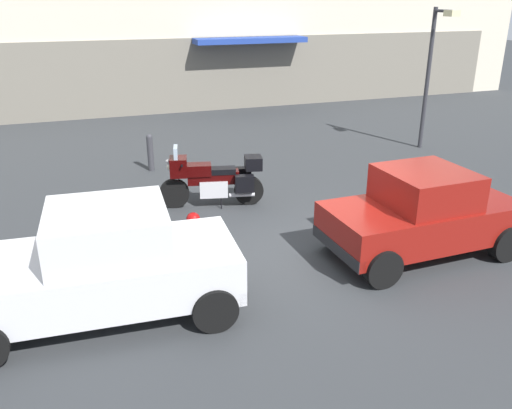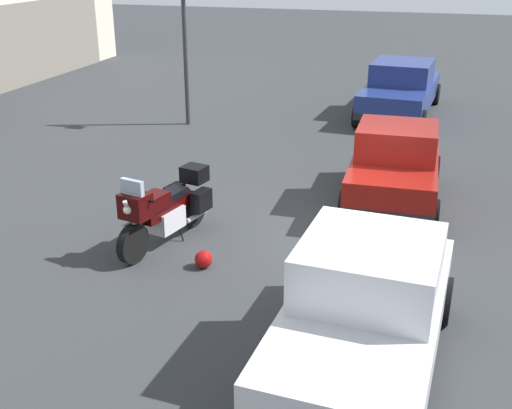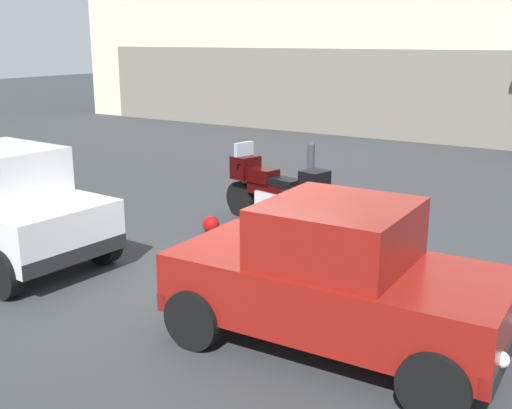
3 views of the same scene
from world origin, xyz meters
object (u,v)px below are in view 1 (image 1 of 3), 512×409
object	(u,v)px
car_compact_side	(422,214)
motorcycle	(214,179)
bollard_curbside	(150,151)
helmet	(193,219)
car_hatchback_near	(103,265)
streetlamp_curbside	(433,64)

from	to	relation	value
car_compact_side	motorcycle	bearing A→B (deg)	127.52
motorcycle	bollard_curbside	distance (m)	3.12
car_compact_side	helmet	bearing A→B (deg)	142.41
car_hatchback_near	car_compact_side	bearing A→B (deg)	-174.92
motorcycle	bollard_curbside	xyz separation A→B (m)	(-0.90, 2.99, -0.10)
car_compact_side	streetlamp_curbside	size ratio (longest dim) A/B	0.87
helmet	bollard_curbside	xyz separation A→B (m)	(-0.21, 3.91, 0.38)
car_compact_side	streetlamp_curbside	xyz separation A→B (m)	(4.36, 5.85, 1.73)
motorcycle	streetlamp_curbside	world-z (taller)	streetlamp_curbside
helmet	motorcycle	bearing A→B (deg)	53.29
helmet	streetlamp_curbside	size ratio (longest dim) A/B	0.07
streetlamp_curbside	car_hatchback_near	bearing A→B (deg)	-148.37
car_hatchback_near	bollard_curbside	size ratio (longest dim) A/B	4.04
helmet	car_hatchback_near	size ratio (longest dim) A/B	0.07
car_hatchback_near	car_compact_side	distance (m)	5.39
helmet	streetlamp_curbside	bearing A→B (deg)	22.81
motorcycle	helmet	size ratio (longest dim) A/B	7.98
motorcycle	car_hatchback_near	world-z (taller)	car_hatchback_near
motorcycle	helmet	bearing A→B (deg)	66.16
bollard_curbside	car_compact_side	bearing A→B (deg)	-60.14
car_hatchback_near	car_compact_side	size ratio (longest dim) A/B	1.13
helmet	car_compact_side	xyz separation A→B (m)	(3.50, -2.55, 0.63)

